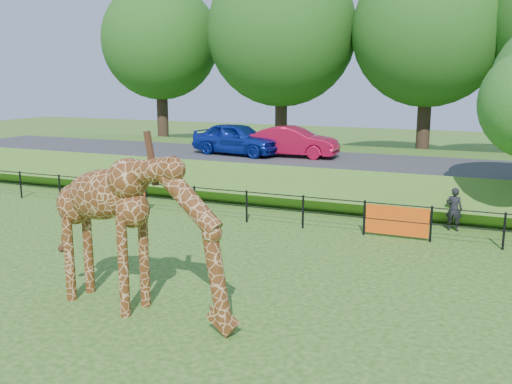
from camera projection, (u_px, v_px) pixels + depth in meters
ground at (176, 325)px, 11.35m from camera, size 90.00×90.00×0.00m
giraffe at (138, 234)px, 11.65m from camera, size 4.83×1.55×3.40m
perimeter_fence at (303, 212)px, 18.46m from camera, size 28.07×0.10×1.10m
embankment at (356, 173)px, 25.20m from camera, size 40.00×9.00×1.30m
road at (349, 162)px, 23.71m from camera, size 40.00×5.00×0.12m
car_blue at (237, 139)px, 25.30m from camera, size 4.39×2.35×1.42m
car_red at (292, 142)px, 24.68m from camera, size 3.99×1.51×1.30m
visitor at (454, 209)px, 18.18m from camera, size 0.55×0.39×1.40m
bg_tree_line at (427, 29)px, 29.03m from camera, size 37.30×8.80×11.82m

